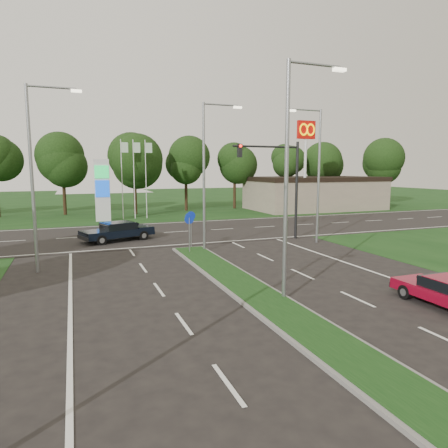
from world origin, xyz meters
name	(u,v)px	position (x,y,z in m)	size (l,w,h in m)	color
ground	(376,378)	(0.00, 0.00, 0.00)	(160.00, 160.00, 0.00)	black
verge_far	(120,203)	(0.00, 55.00, 0.00)	(160.00, 50.00, 0.02)	#133411
cross_road	(164,233)	(0.00, 24.00, 0.00)	(160.00, 12.00, 0.02)	black
median_kerb	(292,319)	(0.00, 4.00, 0.06)	(2.00, 26.00, 0.12)	slate
commercial_building	(314,193)	(22.00, 36.00, 2.00)	(16.00, 9.00, 4.00)	gray
streetlight_median_near	(291,169)	(1.00, 6.00, 5.08)	(2.53, 0.22, 9.00)	gray
streetlight_median_far	(207,169)	(1.00, 16.00, 5.08)	(2.53, 0.22, 9.00)	gray
streetlight_left_far	(36,169)	(-8.30, 14.00, 5.08)	(2.53, 0.22, 9.00)	gray
streetlight_right_far	(316,169)	(8.80, 16.00, 5.08)	(2.53, 0.22, 9.00)	gray
traffic_signal	(281,175)	(7.19, 18.00, 4.65)	(5.10, 0.42, 7.00)	black
median_signs	(190,224)	(0.00, 16.40, 1.71)	(1.16, 1.76, 2.38)	gray
gas_pylon	(105,189)	(-3.79, 33.05, 3.20)	(5.80, 1.26, 8.00)	silver
mcdonalds_sign	(306,143)	(18.00, 31.97, 7.99)	(2.20, 0.47, 10.40)	silver
treeline_far	(134,154)	(0.10, 39.93, 6.83)	(6.00, 6.00, 9.90)	black
navy_sedan	(118,231)	(-3.85, 21.56, 0.72)	(5.25, 3.45, 1.34)	black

